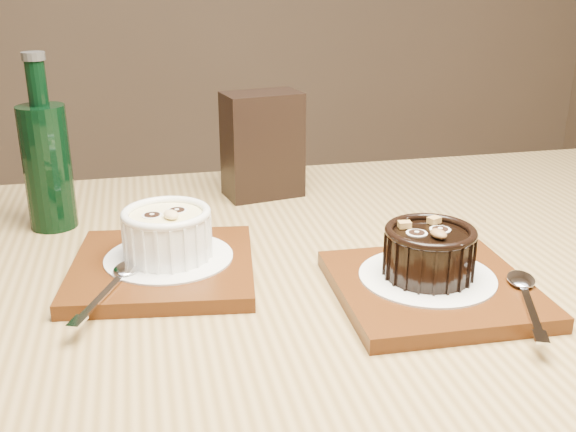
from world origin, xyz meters
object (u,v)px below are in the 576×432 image
ramekin_dark (429,250)px  green_bottle (47,162)px  table (300,362)px  tray_right (432,289)px  tray_left (163,268)px  condiment_stand (262,145)px  ramekin_white (167,231)px

ramekin_dark → green_bottle: bearing=136.2°
table → tray_right: tray_right is taller
tray_left → ramekin_dark: bearing=-22.9°
table → green_bottle: 0.37m
tray_left → condiment_stand: condiment_stand is taller
table → ramekin_white: (-0.12, 0.06, 0.14)m
condiment_stand → green_bottle: size_ratio=0.68×
ramekin_white → ramekin_dark: (0.23, -0.11, -0.00)m
condiment_stand → ramekin_white: bearing=-124.0°
tray_right → ramekin_dark: bearing=97.2°
tray_right → condiment_stand: size_ratio=1.29×
table → ramekin_dark: 0.18m
table → condiment_stand: size_ratio=8.74×
ramekin_dark → condiment_stand: 0.34m
tray_left → ramekin_white: ramekin_white is taller
tray_right → tray_left: bearing=155.3°
table → condiment_stand: 0.32m
green_bottle → condiment_stand: bearing=11.1°
tray_right → ramekin_white: bearing=153.6°
table → ramekin_white: 0.19m
tray_right → table: bearing=152.8°
condiment_stand → table: bearing=-94.8°
ramekin_dark → condiment_stand: bearing=98.7°
ramekin_white → table: bearing=-43.1°
tray_right → green_bottle: size_ratio=0.88×
tray_left → tray_right: 0.27m
tray_left → ramekin_white: 0.04m
condiment_stand → tray_right: bearing=-74.9°
ramekin_dark → tray_right: bearing=-89.4°
tray_right → green_bottle: (-0.36, 0.28, 0.07)m
ramekin_white → green_bottle: (-0.12, 0.16, 0.04)m
condiment_stand → green_bottle: (-0.27, -0.05, 0.01)m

